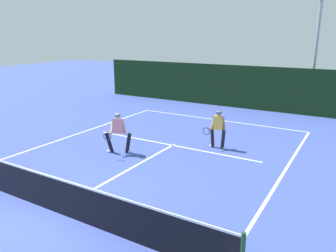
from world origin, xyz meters
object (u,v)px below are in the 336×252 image
Objects in this scene: tennis_ball at (78,185)px; light_pole at (317,39)px; player_far at (218,128)px; player_near at (118,131)px.

light_pole is at bearing 73.27° from tennis_ball.
player_far reaches higher than tennis_ball.
light_pole is at bearing -105.25° from player_far.
player_far is at bearing 67.40° from tennis_ball.
player_far is (3.12, 2.50, -0.01)m from player_near.
tennis_ball is 0.01× the size of light_pole.
player_far is at bearing -103.10° from light_pole.
player_near reaches higher than tennis_ball.
player_far is 10.22m from light_pole.
player_far is 6.02m from tennis_ball.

